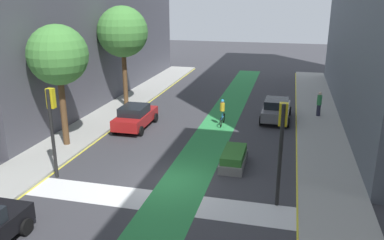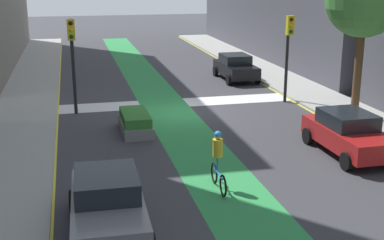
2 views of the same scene
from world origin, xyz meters
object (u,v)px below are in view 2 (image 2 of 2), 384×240
object	(u,v)px
car_grey_right_far	(107,204)
cyclist_in_lane	(218,159)
median_planter	(135,123)
car_black_left_near	(236,67)
car_red_left_far	(349,133)
street_tree_near	(364,0)
traffic_signal_near_right	(72,49)
traffic_signal_near_left	(289,42)

from	to	relation	value
car_grey_right_far	cyclist_in_lane	size ratio (longest dim) A/B	2.29
car_grey_right_far	median_planter	distance (m)	8.82
cyclist_in_lane	car_black_left_near	bearing A→B (deg)	-109.72
car_black_left_near	car_red_left_far	size ratio (longest dim) A/B	1.00
car_grey_right_far	cyclist_in_lane	xyz separation A→B (m)	(-3.54, -2.08, 0.17)
car_grey_right_far	street_tree_near	distance (m)	15.11
car_grey_right_far	car_red_left_far	bearing A→B (deg)	-155.93
car_grey_right_far	median_planter	size ratio (longest dim) A/B	1.55
traffic_signal_near_right	car_black_left_near	xyz separation A→B (m)	(-9.92, -6.12, -2.32)
car_grey_right_far	traffic_signal_near_left	bearing A→B (deg)	-129.97
traffic_signal_near_left	median_planter	size ratio (longest dim) A/B	1.62
cyclist_in_lane	traffic_signal_near_left	bearing A→B (deg)	-123.30
traffic_signal_near_left	cyclist_in_lane	world-z (taller)	traffic_signal_near_left
traffic_signal_near_right	median_planter	world-z (taller)	traffic_signal_near_right
median_planter	traffic_signal_near_right	bearing A→B (deg)	-55.76
car_grey_right_far	street_tree_near	bearing A→B (deg)	-145.05
car_red_left_far	street_tree_near	bearing A→B (deg)	-122.79
median_planter	cyclist_in_lane	bearing A→B (deg)	104.88
traffic_signal_near_right	car_red_left_far	bearing A→B (deg)	140.27
street_tree_near	median_planter	size ratio (longest dim) A/B	2.54
traffic_signal_near_right	car_black_left_near	bearing A→B (deg)	-148.35
car_black_left_near	street_tree_near	world-z (taller)	street_tree_near
traffic_signal_near_right	median_planter	size ratio (longest dim) A/B	1.63
cyclist_in_lane	median_planter	distance (m)	6.80
traffic_signal_near_left	car_black_left_near	world-z (taller)	traffic_signal_near_left
car_black_left_near	car_grey_right_far	bearing A→B (deg)	62.91
car_black_left_near	car_grey_right_far	size ratio (longest dim) A/B	0.99
traffic_signal_near_right	street_tree_near	world-z (taller)	street_tree_near
traffic_signal_near_right	cyclist_in_lane	distance (m)	11.08
car_red_left_far	cyclist_in_lane	distance (m)	5.92
traffic_signal_near_left	car_black_left_near	xyz separation A→B (m)	(0.71, -6.26, -2.30)
traffic_signal_near_right	car_black_left_near	size ratio (longest dim) A/B	1.06
street_tree_near	median_planter	xyz separation A→B (m)	(10.00, -0.37, -4.97)
street_tree_near	cyclist_in_lane	bearing A→B (deg)	36.75
traffic_signal_near_right	car_grey_right_far	xyz separation A→B (m)	(-0.59, 12.13, -2.32)
car_grey_right_far	cyclist_in_lane	world-z (taller)	cyclist_in_lane
traffic_signal_near_left	median_planter	xyz separation A→B (m)	(8.25, 3.37, -2.70)
car_grey_right_far	cyclist_in_lane	distance (m)	4.11
car_grey_right_far	car_red_left_far	distance (m)	9.98
traffic_signal_near_left	car_black_left_near	bearing A→B (deg)	-83.49
car_red_left_far	street_tree_near	distance (m)	6.75
car_red_left_far	median_planter	distance (m)	8.62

